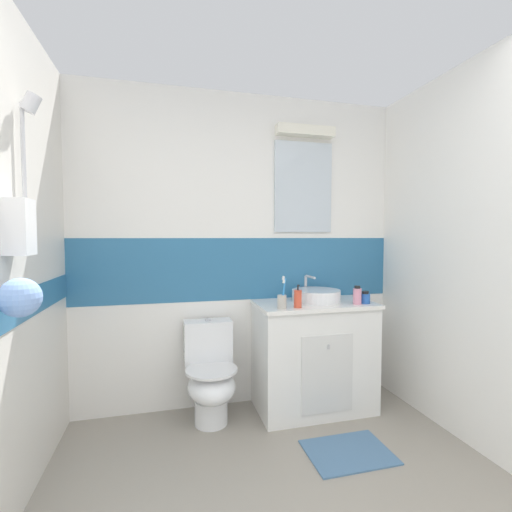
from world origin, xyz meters
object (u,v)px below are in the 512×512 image
(sink_basin, at_px, (316,295))
(hair_gel_jar, at_px, (365,298))
(toilet, at_px, (210,375))
(toothbrush_cup, at_px, (282,300))
(soap_dispenser, at_px, (298,299))
(lotion_bottle_short, at_px, (357,296))

(sink_basin, distance_m, hair_gel_jar, 0.37)
(toilet, distance_m, toothbrush_cup, 0.77)
(sink_basin, xyz_separation_m, hair_gel_jar, (0.33, -0.18, -0.01))
(soap_dispenser, bearing_deg, hair_gel_jar, 2.43)
(toilet, relative_size, soap_dispenser, 4.37)
(toilet, bearing_deg, lotion_bottle_short, -8.35)
(toothbrush_cup, relative_size, lotion_bottle_short, 1.66)
(toilet, xyz_separation_m, hair_gel_jar, (1.17, -0.15, 0.55))
(toothbrush_cup, bearing_deg, soap_dispenser, 3.09)
(hair_gel_jar, bearing_deg, toothbrush_cup, -177.46)
(hair_gel_jar, bearing_deg, soap_dispenser, -177.57)
(toothbrush_cup, xyz_separation_m, lotion_bottle_short, (0.61, 0.02, 0.01))
(sink_basin, bearing_deg, toothbrush_cup, -149.22)
(soap_dispenser, bearing_deg, lotion_bottle_short, 1.25)
(soap_dispenser, relative_size, hair_gel_jar, 1.79)
(soap_dispenser, distance_m, hair_gel_jar, 0.56)
(sink_basin, relative_size, lotion_bottle_short, 3.05)
(toothbrush_cup, relative_size, hair_gel_jar, 2.47)
(toilet, xyz_separation_m, lotion_bottle_short, (1.10, -0.16, 0.57))
(sink_basin, relative_size, toothbrush_cup, 1.83)
(toilet, relative_size, hair_gel_jar, 7.82)
(toilet, bearing_deg, soap_dispenser, -15.63)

